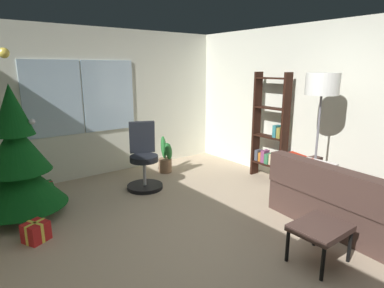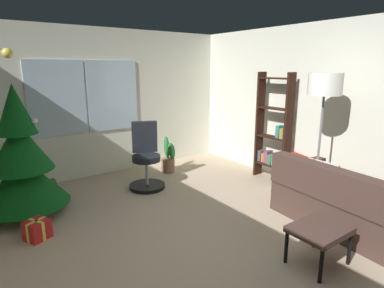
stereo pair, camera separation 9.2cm
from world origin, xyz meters
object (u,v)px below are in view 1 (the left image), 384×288
object	(u,v)px
floor_lamp	(322,91)
potted_plant	(166,159)
footstool	(320,230)
office_chair	(144,162)
gift_box_red	(36,232)
bookshelf	(270,134)
gift_box_green	(43,189)
holiday_tree	(19,164)
couch	(372,207)

from	to	relation	value
floor_lamp	potted_plant	size ratio (longest dim) A/B	2.71
footstool	office_chair	xyz separation A→B (m)	(-0.38, 2.81, 0.08)
gift_box_red	bookshelf	world-z (taller)	bookshelf
office_chair	bookshelf	bearing A→B (deg)	-25.56
footstool	gift_box_red	bearing A→B (deg)	135.45
office_chair	floor_lamp	size ratio (longest dim) A/B	0.58
gift_box_green	floor_lamp	world-z (taller)	floor_lamp
holiday_tree	potted_plant	distance (m)	2.50
office_chair	bookshelf	size ratio (longest dim) A/B	0.58
holiday_tree	bookshelf	size ratio (longest dim) A/B	1.16
footstool	gift_box_red	size ratio (longest dim) A/B	1.74
holiday_tree	gift_box_green	xyz separation A→B (m)	(0.36, 0.63, -0.62)
footstool	bookshelf	bearing A→B (deg)	51.08
holiday_tree	gift_box_green	bearing A→B (deg)	60.00
footstool	potted_plant	xyz separation A→B (m)	(0.30, 3.24, -0.09)
footstool	gift_box_green	bearing A→B (deg)	116.92
gift_box_green	office_chair	world-z (taller)	office_chair
footstool	bookshelf	world-z (taller)	bookshelf
couch	gift_box_green	bearing A→B (deg)	129.40
gift_box_red	potted_plant	bearing A→B (deg)	25.23
gift_box_green	office_chair	xyz separation A→B (m)	(1.37, -0.64, 0.32)
footstool	floor_lamp	xyz separation A→B (m)	(1.15, 0.81, 1.23)
couch	gift_box_green	distance (m)	4.48
gift_box_red	gift_box_green	distance (m)	1.40
footstool	couch	bearing A→B (deg)	-0.48
holiday_tree	potted_plant	world-z (taller)	holiday_tree
gift_box_green	floor_lamp	distance (m)	4.19
bookshelf	floor_lamp	bearing A→B (deg)	-109.15
holiday_tree	floor_lamp	world-z (taller)	holiday_tree
office_chair	footstool	bearing A→B (deg)	-82.21
couch	office_chair	xyz separation A→B (m)	(-1.47, 2.81, 0.13)
holiday_tree	couch	bearing A→B (deg)	-41.45
footstool	floor_lamp	size ratio (longest dim) A/B	0.30
couch	footstool	size ratio (longest dim) A/B	3.85
couch	bookshelf	bearing A→B (deg)	76.99
gift_box_red	floor_lamp	xyz separation A→B (m)	(3.28, -1.29, 1.46)
holiday_tree	office_chair	distance (m)	1.75
couch	bookshelf	distance (m)	2.01
holiday_tree	office_chair	xyz separation A→B (m)	(1.73, -0.01, -0.30)
gift_box_green	office_chair	bearing A→B (deg)	-25.16
potted_plant	gift_box_red	bearing A→B (deg)	-154.77
office_chair	gift_box_green	bearing A→B (deg)	154.84
couch	floor_lamp	xyz separation A→B (m)	(0.06, 0.82, 1.29)
office_chair	potted_plant	distance (m)	0.83
footstool	gift_box_green	size ratio (longest dim) A/B	1.84
floor_lamp	potted_plant	xyz separation A→B (m)	(-0.85, 2.44, -1.32)
gift_box_green	footstool	bearing A→B (deg)	-63.08
couch	footstool	world-z (taller)	couch
bookshelf	couch	bearing A→B (deg)	-103.01
office_chair	floor_lamp	xyz separation A→B (m)	(1.53, -2.00, 1.16)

